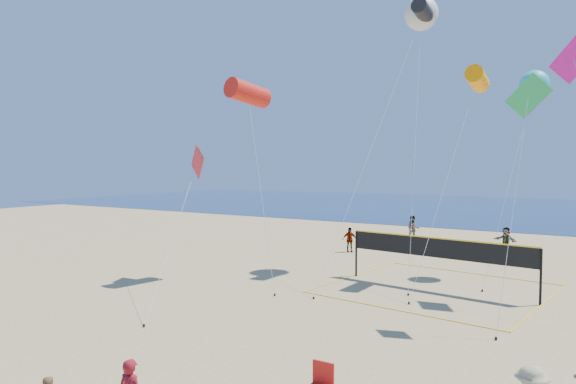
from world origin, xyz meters
The scene contains 14 objects.
ocean centered at (0.00, 62.00, 0.01)m, with size 140.00×50.00×0.03m, color navy.
far_person_0 centered at (-7.22, 21.32, 0.81)m, with size 0.94×0.39×1.61m, color gray.
far_person_1 centered at (1.64, 25.64, 0.87)m, with size 1.62×0.51×1.74m, color gray.
far_person_3 centered at (-5.11, 27.96, 0.96)m, with size 0.93×0.73×1.92m, color gray.
camp_chair centered at (1.21, 1.35, 0.58)m, with size 0.56×0.68×1.14m.
volleyball_net centered at (0.42, 14.27, 1.62)m, with size 9.94×9.81×2.37m.
kite_0 centered at (-8.40, 11.76, 9.23)m, with size 3.89×3.77×9.91m.
kite_1 centered at (-1.62, 18.28, 13.77)m, with size 2.41×9.60×14.33m.
kite_2 centered at (1.48, 16.82, 9.78)m, with size 1.84×6.83×10.35m.
kite_3 centered at (-10.32, 10.03, 5.55)m, with size 4.50×7.49×6.71m.
kite_4 centered at (4.42, 10.45, 7.62)m, with size 1.58×2.41×8.85m.
kite_5 centered at (5.68, 15.34, 9.67)m, with size 3.94×5.75×11.10m.
kite_6 centered at (-1.99, 19.12, 13.95)m, with size 2.70×7.77×14.87m.
kite_7 centered at (3.65, 19.94, 9.76)m, with size 2.29×6.08×10.48m.
Camera 1 is at (6.68, -9.08, 5.66)m, focal length 32.00 mm.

